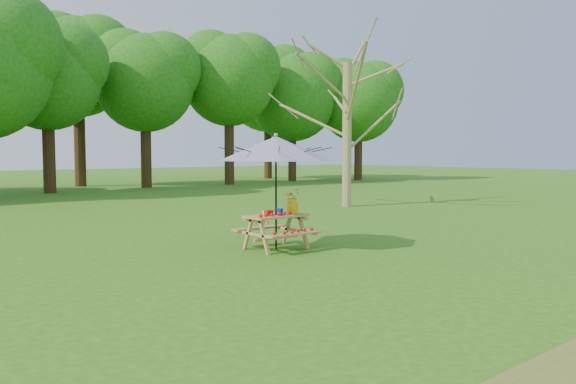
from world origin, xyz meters
TOP-DOWN VIEW (x-y plane):
  - ground at (0.00, 0.00)m, footprint 120.00×120.00m
  - bare_tree at (10.00, 9.10)m, footprint 7.89×7.89m
  - picnic_table at (2.74, 3.84)m, footprint 1.20×1.32m
  - patio_umbrella at (2.74, 3.85)m, footprint 2.56×2.56m
  - produce_bins at (2.68, 3.86)m, footprint 0.32×0.44m
  - tomatoes_row at (2.59, 3.67)m, footprint 0.77×0.13m
  - flower_bucket at (3.14, 3.83)m, footprint 0.31×0.27m

SIDE VIEW (x-z plane):
  - ground at x=0.00m, z-range 0.00..0.00m
  - picnic_table at x=2.74m, z-range -0.01..0.66m
  - tomatoes_row at x=2.59m, z-range 0.67..0.74m
  - produce_bins at x=2.68m, z-range 0.66..0.79m
  - flower_bucket at x=3.14m, z-range 0.69..1.18m
  - patio_umbrella at x=2.74m, z-range 0.82..3.07m
  - bare_tree at x=10.00m, z-range 1.23..12.73m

